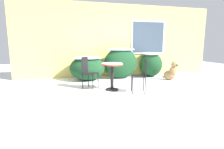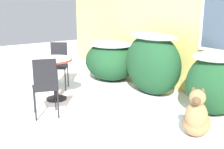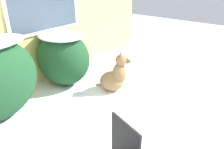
% 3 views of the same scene
% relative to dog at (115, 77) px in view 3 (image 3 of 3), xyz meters
% --- Properties ---
extents(shrub_right, '(0.86, 1.00, 0.96)m').
position_rel_dog_xyz_m(shrub_right, '(-0.34, 0.90, 0.26)').
color(shrub_right, '#194223').
rests_on(shrub_right, ground_plane).
extents(dog, '(0.53, 0.58, 0.69)m').
position_rel_dog_xyz_m(dog, '(0.00, 0.00, 0.00)').
color(dog, '#937047').
rests_on(dog, ground_plane).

